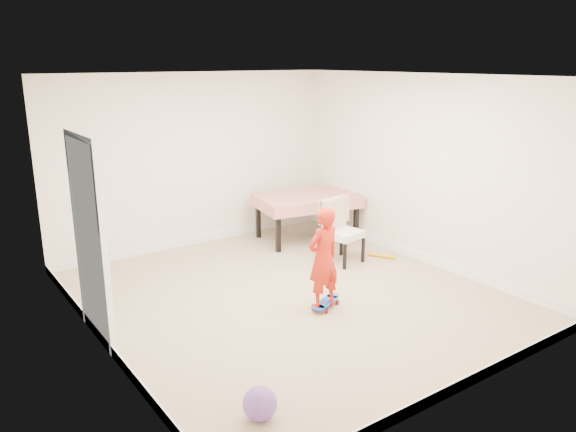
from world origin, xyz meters
TOP-DOWN VIEW (x-y plane):
  - ground at (0.00, 0.00)m, footprint 5.00×5.00m
  - ceiling at (0.00, 0.00)m, footprint 4.50×5.00m
  - wall_back at (0.00, 2.48)m, footprint 4.50×0.04m
  - wall_front at (0.00, -2.48)m, footprint 4.50×0.04m
  - wall_left at (-2.23, 0.00)m, footprint 0.04×5.00m
  - wall_right at (2.23, 0.00)m, footprint 0.04×5.00m
  - door at (-2.22, 0.30)m, footprint 0.11×0.94m
  - baseboard_back at (0.00, 2.49)m, footprint 4.50×0.02m
  - baseboard_front at (0.00, -2.49)m, footprint 4.50×0.02m
  - baseboard_left at (-2.24, 0.00)m, footprint 0.02×5.00m
  - baseboard_right at (2.24, 0.00)m, footprint 0.02×5.00m
  - dining_table at (1.52, 1.70)m, footprint 1.68×1.22m
  - dining_chair at (1.29, 0.54)m, footprint 0.58×0.65m
  - skateboard at (0.15, -0.49)m, footprint 0.55×0.38m
  - child at (0.08, -0.51)m, footprint 0.45×0.31m
  - balloon at (-1.60, -1.82)m, footprint 0.28×0.28m
  - foam_toy at (1.87, 0.36)m, footprint 0.25×0.37m

SIDE VIEW (x-z plane):
  - ground at x=0.00m, z-range 0.00..0.00m
  - foam_toy at x=1.87m, z-range 0.00..0.06m
  - skateboard at x=0.15m, z-range 0.00..0.08m
  - baseboard_back at x=0.00m, z-range 0.00..0.12m
  - baseboard_front at x=0.00m, z-range 0.00..0.12m
  - baseboard_left at x=-2.24m, z-range 0.00..0.12m
  - baseboard_right at x=2.24m, z-range 0.00..0.12m
  - balloon at x=-1.60m, z-range 0.00..0.28m
  - dining_table at x=1.52m, z-range 0.00..0.72m
  - dining_chair at x=1.29m, z-range 0.00..0.91m
  - child at x=0.08m, z-range 0.00..1.18m
  - door at x=-2.22m, z-range -0.03..2.08m
  - wall_back at x=0.00m, z-range 0.00..2.60m
  - wall_front at x=0.00m, z-range 0.00..2.60m
  - wall_left at x=-2.23m, z-range 0.00..2.60m
  - wall_right at x=2.23m, z-range 0.00..2.60m
  - ceiling at x=0.00m, z-range 2.56..2.60m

